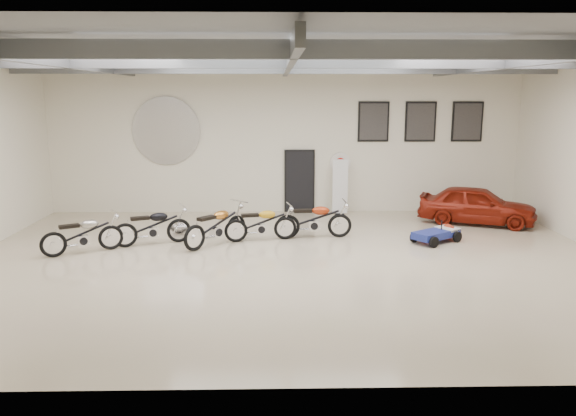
{
  "coord_description": "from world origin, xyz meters",
  "views": [
    {
      "loc": [
        -0.31,
        -13.15,
        4.03
      ],
      "look_at": [
        0.0,
        1.2,
        1.1
      ],
      "focal_mm": 35.0,
      "sensor_mm": 36.0,
      "label": 1
    }
  ],
  "objects_px": {
    "motorcycle_silver": "(82,234)",
    "go_kart": "(440,231)",
    "motorcycle_yellow": "(261,223)",
    "motorcycle_gold": "(216,225)",
    "motorcycle_red": "(314,219)",
    "motorcycle_black": "(152,226)",
    "banner_stand": "(340,187)",
    "vintage_car": "(477,205)"
  },
  "relations": [
    {
      "from": "motorcycle_black",
      "to": "motorcycle_silver",
      "type": "bearing_deg",
      "value": -174.49
    },
    {
      "from": "banner_stand",
      "to": "motorcycle_silver",
      "type": "distance_m",
      "value": 8.51
    },
    {
      "from": "motorcycle_gold",
      "to": "motorcycle_red",
      "type": "relative_size",
      "value": 1.02
    },
    {
      "from": "motorcycle_black",
      "to": "vintage_car",
      "type": "xyz_separation_m",
      "value": [
        9.66,
        2.33,
        0.07
      ]
    },
    {
      "from": "motorcycle_silver",
      "to": "motorcycle_gold",
      "type": "relative_size",
      "value": 0.93
    },
    {
      "from": "banner_stand",
      "to": "motorcycle_red",
      "type": "xyz_separation_m",
      "value": [
        -1.1,
        -3.17,
        -0.39
      ]
    },
    {
      "from": "motorcycle_silver",
      "to": "motorcycle_black",
      "type": "height_order",
      "value": "motorcycle_black"
    },
    {
      "from": "motorcycle_black",
      "to": "vintage_car",
      "type": "bearing_deg",
      "value": -7.44
    },
    {
      "from": "motorcycle_silver",
      "to": "motorcycle_red",
      "type": "bearing_deg",
      "value": -15.43
    },
    {
      "from": "motorcycle_silver",
      "to": "motorcycle_yellow",
      "type": "xyz_separation_m",
      "value": [
        4.53,
        1.17,
        -0.01
      ]
    },
    {
      "from": "motorcycle_yellow",
      "to": "go_kart",
      "type": "height_order",
      "value": "motorcycle_yellow"
    },
    {
      "from": "motorcycle_yellow",
      "to": "motorcycle_gold",
      "type": "bearing_deg",
      "value": -171.79
    },
    {
      "from": "motorcycle_black",
      "to": "motorcycle_gold",
      "type": "bearing_deg",
      "value": -23.37
    },
    {
      "from": "banner_stand",
      "to": "motorcycle_gold",
      "type": "distance_m",
      "value": 5.45
    },
    {
      "from": "motorcycle_red",
      "to": "go_kart",
      "type": "relative_size",
      "value": 1.23
    },
    {
      "from": "banner_stand",
      "to": "vintage_car",
      "type": "relative_size",
      "value": 0.53
    },
    {
      "from": "go_kart",
      "to": "motorcycle_black",
      "type": "bearing_deg",
      "value": 147.25
    },
    {
      "from": "vintage_car",
      "to": "go_kart",
      "type": "bearing_deg",
      "value": 162.2
    },
    {
      "from": "motorcycle_gold",
      "to": "motorcycle_red",
      "type": "distance_m",
      "value": 2.79
    },
    {
      "from": "motorcycle_silver",
      "to": "motorcycle_black",
      "type": "distance_m",
      "value": 1.79
    },
    {
      "from": "motorcycle_silver",
      "to": "go_kart",
      "type": "distance_m",
      "value": 9.54
    },
    {
      "from": "motorcycle_black",
      "to": "go_kart",
      "type": "bearing_deg",
      "value": -19.72
    },
    {
      "from": "motorcycle_gold",
      "to": "go_kart",
      "type": "relative_size",
      "value": 1.26
    },
    {
      "from": "banner_stand",
      "to": "motorcycle_silver",
      "type": "height_order",
      "value": "banner_stand"
    },
    {
      "from": "vintage_car",
      "to": "motorcycle_gold",
      "type": "bearing_deg",
      "value": 128.61
    },
    {
      "from": "motorcycle_black",
      "to": "motorcycle_gold",
      "type": "relative_size",
      "value": 0.95
    },
    {
      "from": "motorcycle_black",
      "to": "motorcycle_yellow",
      "type": "bearing_deg",
      "value": -13.85
    },
    {
      "from": "motorcycle_black",
      "to": "go_kart",
      "type": "relative_size",
      "value": 1.2
    },
    {
      "from": "go_kart",
      "to": "vintage_car",
      "type": "relative_size",
      "value": 0.48
    },
    {
      "from": "motorcycle_silver",
      "to": "motorcycle_black",
      "type": "relative_size",
      "value": 0.98
    },
    {
      "from": "go_kart",
      "to": "vintage_car",
      "type": "height_order",
      "value": "vintage_car"
    },
    {
      "from": "motorcycle_black",
      "to": "motorcycle_red",
      "type": "height_order",
      "value": "motorcycle_red"
    },
    {
      "from": "motorcycle_red",
      "to": "vintage_car",
      "type": "xyz_separation_m",
      "value": [
        5.24,
        1.67,
        0.05
      ]
    },
    {
      "from": "vintage_car",
      "to": "motorcycle_black",
      "type": "bearing_deg",
      "value": 125.32
    },
    {
      "from": "banner_stand",
      "to": "motorcycle_gold",
      "type": "height_order",
      "value": "banner_stand"
    },
    {
      "from": "motorcycle_yellow",
      "to": "vintage_car",
      "type": "distance_m",
      "value": 7.02
    },
    {
      "from": "motorcycle_gold",
      "to": "motorcycle_yellow",
      "type": "relative_size",
      "value": 1.09
    },
    {
      "from": "banner_stand",
      "to": "motorcycle_yellow",
      "type": "height_order",
      "value": "banner_stand"
    },
    {
      "from": "go_kart",
      "to": "motorcycle_yellow",
      "type": "bearing_deg",
      "value": 143.77
    },
    {
      "from": "motorcycle_yellow",
      "to": "motorcycle_red",
      "type": "distance_m",
      "value": 1.53
    },
    {
      "from": "banner_stand",
      "to": "motorcycle_black",
      "type": "xyz_separation_m",
      "value": [
        -5.52,
        -3.83,
        -0.41
      ]
    },
    {
      "from": "motorcycle_gold",
      "to": "go_kart",
      "type": "distance_m",
      "value": 6.17
    }
  ]
}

